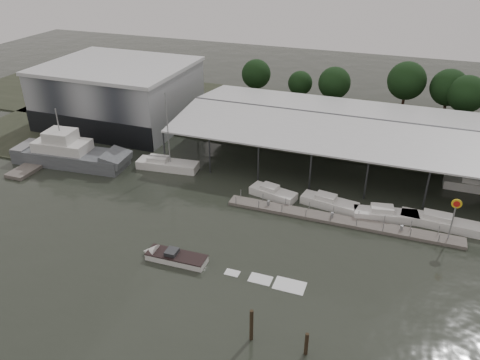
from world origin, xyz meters
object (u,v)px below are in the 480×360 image
(grey_trawler, at_px, (71,154))
(white_sailboat, at_px, (167,165))
(shell_fuel_sign, at_px, (455,212))
(speedboat_underway, at_px, (171,257))

(grey_trawler, relative_size, white_sailboat, 1.54)
(shell_fuel_sign, relative_size, speedboat_underway, 0.31)
(shell_fuel_sign, xyz_separation_m, white_sailboat, (-38.23, 5.49, -3.28))
(grey_trawler, distance_m, speedboat_underway, 29.29)
(shell_fuel_sign, xyz_separation_m, grey_trawler, (-52.34, 2.09, -2.35))
(shell_fuel_sign, bearing_deg, white_sailboat, 171.83)
(white_sailboat, bearing_deg, speedboat_underway, -66.95)
(shell_fuel_sign, height_order, white_sailboat, white_sailboat)
(shell_fuel_sign, distance_m, speedboat_underway, 30.91)
(shell_fuel_sign, height_order, speedboat_underway, shell_fuel_sign)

